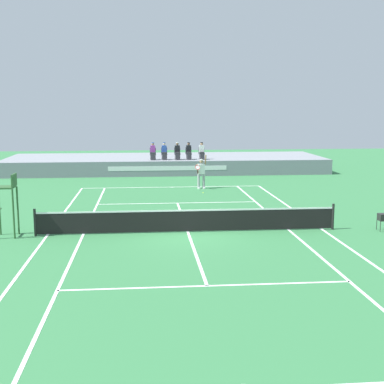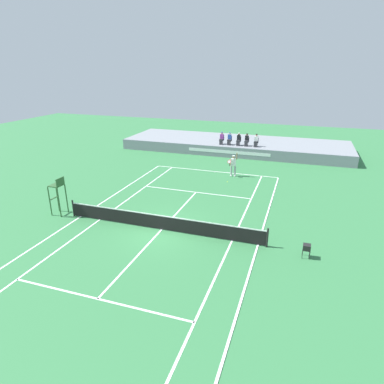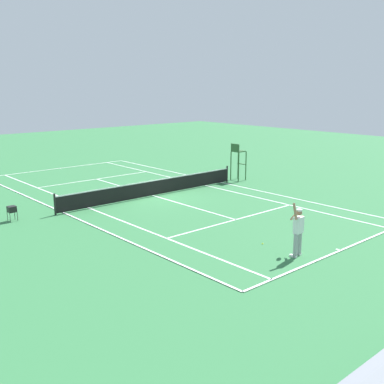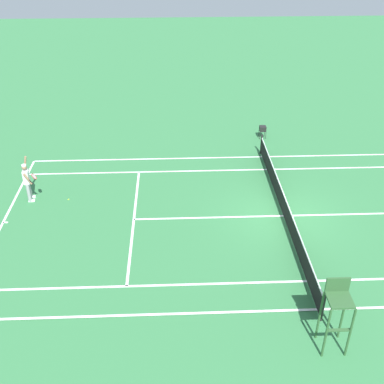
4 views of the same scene
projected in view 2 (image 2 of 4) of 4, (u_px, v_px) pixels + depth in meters
The scene contains 14 objects.
ground_plane at pixel (161, 230), 19.09m from camera, with size 80.00×80.00×0.00m, color #337542.
court at pixel (161, 230), 19.09m from camera, with size 11.08×23.88×0.03m.
net at pixel (161, 222), 18.91m from camera, with size 11.98×0.10×1.07m.
barrier_wall at pixel (228, 152), 34.08m from camera, with size 24.23×0.25×1.09m.
bleacher_platform at pixel (236, 145), 37.33m from camera, with size 24.23×7.10×1.09m, color gray.
spectator_seated_0 at pixel (222, 138), 34.94m from camera, with size 0.44×0.60×1.27m.
spectator_seated_1 at pixel (229, 139), 34.69m from camera, with size 0.44×0.60×1.27m.
spectator_seated_2 at pixel (239, 139), 34.40m from camera, with size 0.44×0.60×1.27m.
spectator_seated_3 at pixel (247, 140), 34.15m from camera, with size 0.44×0.60×1.27m.
spectator_seated_4 at pixel (256, 141), 33.86m from camera, with size 0.44×0.60×1.27m.
tennis_player at pixel (233, 165), 28.08m from camera, with size 0.75×0.70×2.08m.
tennis_ball at pixel (227, 182), 26.95m from camera, with size 0.07×0.07×0.07m, color #D1E533.
umpire_chair at pixel (58, 191), 20.62m from camera, with size 0.77×0.77×2.44m.
ball_hopper at pixel (307, 247), 16.18m from camera, with size 0.36×0.36×0.70m.
Camera 2 is at (7.13, -15.62, 8.80)m, focal length 31.19 mm.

